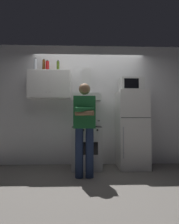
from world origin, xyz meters
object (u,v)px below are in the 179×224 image
range_hood (87,92)px  bottle_olive_oil (58,66)px  stove_oven (87,147)px  bottle_soda_red (47,66)px  cooking_pot (93,123)px  bottle_vodka_clear (35,65)px  bottle_beer_brown (44,66)px  upper_cabinet (50,85)px  person_standing (84,125)px  refrigerator (132,129)px  microwave (131,85)px

range_hood → bottle_olive_oil: (-0.63, 0.00, 0.57)m
stove_oven → bottle_soda_red: 1.94m
cooking_pot → bottle_vodka_clear: bearing=169.8°
range_hood → bottle_olive_oil: size_ratio=3.07×
stove_oven → bottle_beer_brown: bottle_beer_brown is taller
bottle_beer_brown → bottle_soda_red: bottle_beer_brown is taller
upper_cabinet → person_standing: 1.35m
stove_oven → bottle_vodka_clear: 2.08m
range_hood → bottle_vodka_clear: bearing=-178.9°
cooking_pot → upper_cabinet: bearing=165.3°
refrigerator → range_hood: bearing=172.5°
refrigerator → bottle_vodka_clear: size_ratio=5.62×
cooking_pot → bottle_olive_oil: bottle_olive_oil is taller
bottle_soda_red → range_hood: bearing=-0.4°
person_standing → cooking_pot: bearing=69.7°
microwave → bottle_soda_red: 1.86m
upper_cabinet → range_hood: 0.81m
stove_oven → refrigerator: (0.95, 0.00, 0.37)m
refrigerator → bottle_beer_brown: (-1.89, 0.16, 1.38)m
microwave → upper_cabinet: bearing=176.5°
stove_oven → person_standing: (-0.05, -0.61, 0.47)m
range_hood → cooking_pot: bearing=-62.1°
bottle_olive_oil → bottle_soda_red: size_ratio=1.00×
bottle_beer_brown → bottle_olive_oil: bearing=-5.4°
refrigerator → bottle_beer_brown: bearing=175.2°
person_standing → stove_oven: bearing=85.3°
range_hood → person_standing: size_ratio=0.46×
person_standing → bottle_vodka_clear: bearing=146.2°
refrigerator → upper_cabinet: bearing=175.9°
stove_oven → bottle_beer_brown: bearing=170.4°
microwave → bottle_soda_red: bearing=176.4°
refrigerator → bottle_vodka_clear: bottle_vodka_clear is taller
bottle_beer_brown → bottle_vodka_clear: bearing=-162.1°
cooking_pot → bottle_beer_brown: 1.67m
range_hood → microwave: size_ratio=1.56×
stove_oven → microwave: bearing=1.2°
stove_oven → bottle_olive_oil: 1.85m
bottle_vodka_clear → bottle_soda_red: bottle_vodka_clear is taller
cooking_pot → bottle_beer_brown: bottle_beer_brown is taller
upper_cabinet → bottle_vodka_clear: bottle_vodka_clear is taller
bottle_beer_brown → bottle_olive_oil: bottle_beer_brown is taller
bottle_olive_oil → bottle_soda_red: bearing=179.3°
range_hood → person_standing: (-0.05, -0.73, -0.70)m
person_standing → bottle_vodka_clear: size_ratio=5.76×
upper_cabinet → cooking_pot: (0.93, -0.24, -0.82)m
refrigerator → microwave: 0.94m
upper_cabinet → microwave: size_ratio=1.88×
microwave → bottle_beer_brown: bottle_beer_brown is taller
refrigerator → bottle_olive_oil: size_ratio=6.56×
stove_oven → person_standing: person_standing is taller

